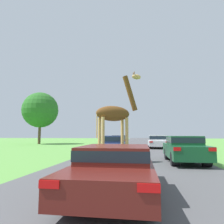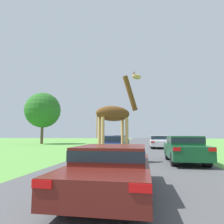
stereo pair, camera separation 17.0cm
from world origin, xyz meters
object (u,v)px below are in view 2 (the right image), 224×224
object	(u,v)px
giraffe_near_road	(116,115)
car_queue_right	(121,140)
car_lead_maroon	(112,167)
car_far_ahead	(185,148)
car_queue_left	(114,144)
car_verge_right	(159,141)
tree_centre_back	(43,110)

from	to	relation	value
giraffe_near_road	car_queue_right	bearing A→B (deg)	155.70
car_lead_maroon	car_far_ahead	world-z (taller)	car_far_ahead
car_queue_right	car_queue_left	bearing A→B (deg)	-86.32
car_verge_right	car_lead_maroon	bearing A→B (deg)	-98.03
giraffe_near_road	tree_centre_back	distance (m)	24.22
car_far_ahead	giraffe_near_road	bearing A→B (deg)	-172.06
giraffe_near_road	car_far_ahead	xyz separation A→B (m)	(3.63, 0.51, -1.77)
giraffe_near_road	car_queue_left	distance (m)	5.49
car_queue_right	car_verge_right	bearing A→B (deg)	-36.26
car_far_ahead	tree_centre_back	bearing A→B (deg)	134.42
car_queue_left	car_far_ahead	distance (m)	6.42
car_queue_left	car_far_ahead	bearing A→B (deg)	-46.03
car_queue_left	car_queue_right	bearing A→B (deg)	93.68
car_verge_right	car_queue_right	bearing A→B (deg)	143.74
giraffe_near_road	car_lead_maroon	bearing A→B (deg)	-22.66
giraffe_near_road	car_far_ahead	distance (m)	4.07
tree_centre_back	car_verge_right	bearing A→B (deg)	-22.00
giraffe_near_road	car_lead_maroon	size ratio (longest dim) A/B	1.18
car_queue_right	car_verge_right	xyz separation A→B (m)	(4.62, -3.39, 0.02)
car_queue_left	car_far_ahead	world-z (taller)	car_far_ahead
giraffe_near_road	car_far_ahead	bearing A→B (deg)	68.14
car_queue_left	tree_centre_back	size ratio (longest dim) A/B	0.55
car_queue_right	car_verge_right	world-z (taller)	car_verge_right
car_queue_left	car_verge_right	xyz separation A→B (m)	(3.97, 6.82, 0.01)
giraffe_near_road	tree_centre_back	world-z (taller)	tree_centre_back
car_lead_maroon	tree_centre_back	bearing A→B (deg)	121.86
car_queue_right	car_verge_right	size ratio (longest dim) A/B	0.95
car_lead_maroon	car_queue_right	world-z (taller)	car_queue_right
giraffe_near_road	car_queue_left	xyz separation A→B (m)	(-0.82, 5.12, -1.78)
car_lead_maroon	car_queue_right	distance (m)	20.93
tree_centre_back	giraffe_near_road	bearing A→B (deg)	-52.62
car_far_ahead	car_queue_right	bearing A→B (deg)	109.02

